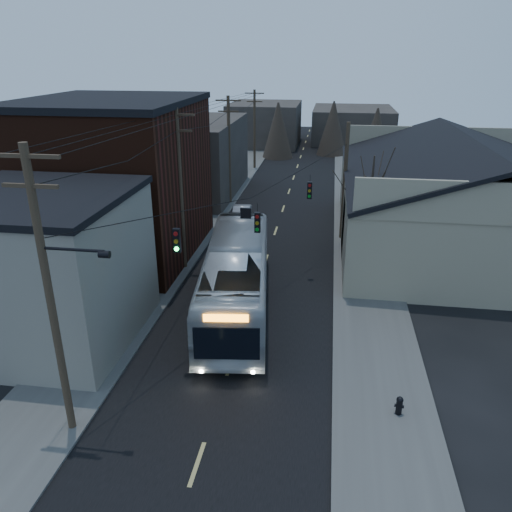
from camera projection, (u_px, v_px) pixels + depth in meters
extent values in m
cube|color=black|center=(281.00, 215.00, 42.50)|extent=(9.00, 110.00, 0.02)
cube|color=#474744|center=(207.00, 212.00, 43.36)|extent=(4.00, 110.00, 0.12)
cube|color=#474744|center=(358.00, 218.00, 41.59)|extent=(4.00, 110.00, 0.12)
cube|color=gray|center=(44.00, 271.00, 23.18)|extent=(8.00, 8.00, 7.00)
cube|color=black|center=(116.00, 182.00, 32.81)|extent=(10.00, 12.00, 10.00)
cube|color=#312C27|center=(190.00, 158.00, 47.96)|extent=(9.00, 14.00, 7.00)
cube|color=gray|center=(457.00, 211.00, 35.20)|extent=(16.00, 20.00, 5.00)
cube|color=black|center=(405.00, 156.00, 34.31)|extent=(8.16, 20.60, 2.86)
cube|color=#312C27|center=(265.00, 124.00, 74.21)|extent=(10.00, 12.00, 6.00)
cube|color=#312C27|center=(352.00, 125.00, 77.20)|extent=(12.00, 14.00, 5.00)
cone|color=black|center=(369.00, 213.00, 31.10)|extent=(0.40, 0.40, 7.20)
cylinder|color=#382B1E|center=(51.00, 303.00, 16.48)|extent=(0.28, 0.28, 10.50)
cube|color=#382B1E|center=(25.00, 156.00, 14.64)|extent=(2.20, 0.12, 0.12)
cylinder|color=#382B1E|center=(181.00, 193.00, 30.30)|extent=(0.28, 0.28, 10.00)
cube|color=#382B1E|center=(176.00, 115.00, 28.56)|extent=(2.20, 0.12, 0.12)
cylinder|color=#382B1E|center=(229.00, 152.00, 44.12)|extent=(0.28, 0.28, 9.50)
cube|color=#382B1E|center=(228.00, 100.00, 42.47)|extent=(2.20, 0.12, 0.12)
cylinder|color=#382B1E|center=(255.00, 130.00, 57.95)|extent=(0.28, 0.28, 9.00)
cube|color=#382B1E|center=(254.00, 93.00, 56.39)|extent=(2.20, 0.12, 0.12)
cylinder|color=#382B1E|center=(345.00, 183.00, 35.63)|extent=(0.28, 0.28, 8.50)
cube|color=black|center=(177.00, 240.00, 19.92)|extent=(0.28, 0.20, 1.00)
cube|color=black|center=(257.00, 222.00, 23.91)|extent=(0.28, 0.20, 1.00)
cube|color=black|center=(310.00, 190.00, 29.07)|extent=(0.28, 0.20, 1.00)
imported|color=#A7AEB3|center=(237.00, 277.00, 26.44)|extent=(4.76, 13.73, 3.75)
imported|color=#9D9FA4|center=(242.00, 215.00, 40.58)|extent=(1.68, 4.03, 1.30)
cylinder|color=black|center=(399.00, 407.00, 18.94)|extent=(0.24, 0.24, 0.61)
sphere|color=black|center=(400.00, 400.00, 18.81)|extent=(0.26, 0.26, 0.26)
cylinder|color=black|center=(399.00, 406.00, 18.92)|extent=(0.37, 0.18, 0.12)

